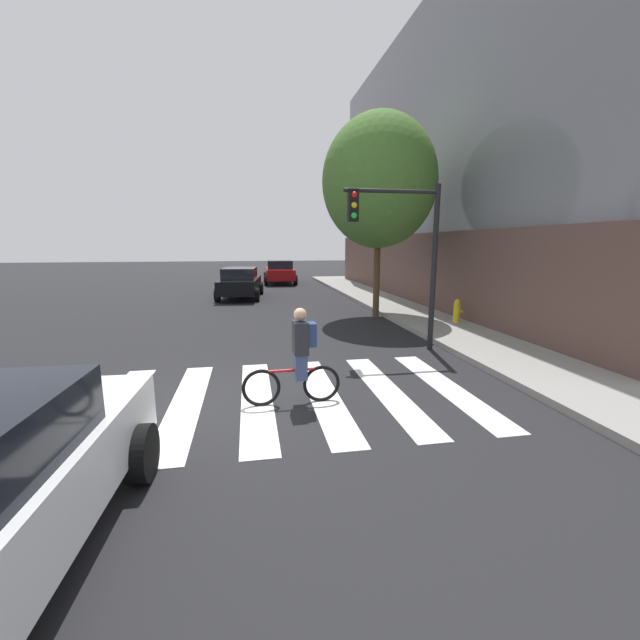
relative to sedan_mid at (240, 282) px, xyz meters
The scene contains 9 objects.
ground_plane 14.00m from the sedan_mid, 90.20° to the right, with size 120.00×120.00×0.00m, color black.
crosswalk_stripes 14.00m from the sedan_mid, 90.37° to the right, with size 9.05×4.16×0.01m.
sedan_mid is the anchor object (origin of this frame).
sedan_far 7.85m from the sedan_mid, 70.73° to the left, with size 2.31×4.75×1.62m.
cyclist 14.33m from the sedan_mid, 85.02° to the right, with size 1.71×0.37×1.69m.
traffic_light_near 12.21m from the sedan_mid, 69.12° to the right, with size 2.47×0.28×4.20m.
fire_hydrant 11.32m from the sedan_mid, 49.83° to the right, with size 0.33×0.22×0.78m.
street_tree_near 9.23m from the sedan_mid, 51.03° to the right, with size 4.12×4.12×7.33m.
corner_building 17.91m from the sedan_mid, ahead, with size 18.03×24.25×12.74m.
Camera 1 is at (0.50, -6.83, 2.74)m, focal length 22.32 mm.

